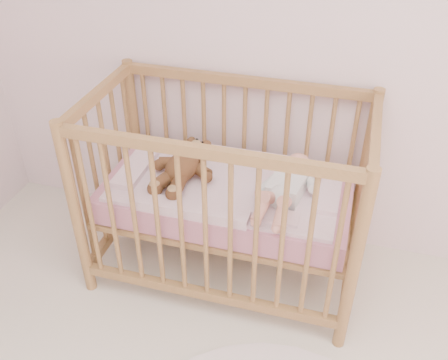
% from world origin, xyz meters
% --- Properties ---
extents(wall_back, '(4.00, 0.02, 2.70)m').
position_xyz_m(wall_back, '(0.00, 2.00, 1.35)').
color(wall_back, silver).
rests_on(wall_back, floor).
extents(crib, '(1.36, 0.76, 1.00)m').
position_xyz_m(crib, '(-0.46, 1.60, 0.50)').
color(crib, '#AE7E49').
rests_on(crib, floor).
extents(mattress, '(1.22, 0.62, 0.13)m').
position_xyz_m(mattress, '(-0.46, 1.60, 0.49)').
color(mattress, '#CF818E').
rests_on(mattress, crib).
extents(blanket, '(1.10, 0.58, 0.06)m').
position_xyz_m(blanket, '(-0.46, 1.60, 0.56)').
color(blanket, pink).
rests_on(blanket, mattress).
extents(baby, '(0.36, 0.61, 0.14)m').
position_xyz_m(baby, '(-0.16, 1.58, 0.64)').
color(baby, white).
rests_on(baby, blanket).
extents(teddy_bear, '(0.40, 0.52, 0.13)m').
position_xyz_m(teddy_bear, '(-0.69, 1.58, 0.65)').
color(teddy_bear, brown).
rests_on(teddy_bear, blanket).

